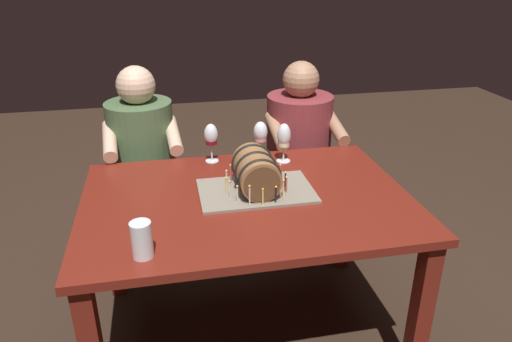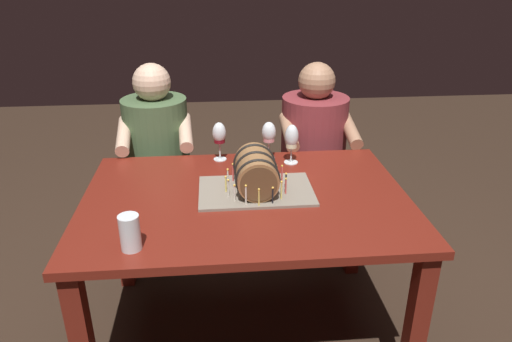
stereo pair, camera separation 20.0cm
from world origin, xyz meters
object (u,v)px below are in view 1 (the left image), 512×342
Objects in this scene: dining_table at (247,217)px; barrel_cake at (256,175)px; wine_glass_rose at (260,134)px; wine_glass_red at (211,136)px; person_seated_right at (298,161)px; wine_glass_white at (284,137)px; person_seated_left at (145,174)px; beer_pint at (142,241)px.

dining_table is 2.81× the size of barrel_cake.
wine_glass_red is at bearing 177.59° from wine_glass_rose.
person_seated_right is at bearing 31.61° from wine_glass_red.
wine_glass_white reaches higher than dining_table.
person_seated_left is (-0.69, 0.41, -0.31)m from wine_glass_white.
wine_glass_rose is (0.14, 0.40, 0.23)m from dining_table.
barrel_cake is at bearing -119.35° from person_seated_right.
beer_pint is at bearing -112.77° from wine_glass_red.
wine_glass_white is 1.51× the size of beer_pint.
wine_glass_white is at bearing -11.57° from wine_glass_red.
dining_table is 7.08× the size of wine_glass_red.
person_seated_right reaches higher than beer_pint.
wine_glass_rose is 0.98× the size of wine_glass_white.
person_seated_right is (0.20, 0.41, -0.31)m from wine_glass_white.
person_seated_left is at bearing 135.86° from wine_glass_red.
person_seated_right is (0.40, 0.71, -0.27)m from barrel_cake.
dining_table is 0.48m from wine_glass_white.
barrel_cake is 0.37m from wine_glass_white.
wine_glass_white is 0.55m from person_seated_right.
wine_glass_white is (0.20, 0.30, 0.04)m from barrel_cake.
person_seated_right is (0.55, 0.34, -0.32)m from wine_glass_red.
person_seated_left is (-0.02, 1.11, -0.25)m from beer_pint.
person_seated_right is at bearing 59.11° from dining_table.
wine_glass_red reaches higher than wine_glass_rose.
person_seated_left is (-0.35, 0.34, -0.32)m from wine_glass_red.
person_seated_right reaches higher than wine_glass_rose.
barrel_cake is at bearing -68.72° from wine_glass_red.
dining_table is at bearing -109.66° from wine_glass_rose.
wine_glass_red is at bearing 111.28° from barrel_cake.
wine_glass_rose is at bearing 75.20° from barrel_cake.
wine_glass_white is (0.35, -0.07, -0.00)m from wine_glass_red.
wine_glass_red reaches higher than barrel_cake.
person_seated_right is at bearing 60.65° from barrel_cake.
person_seated_left is at bearing -179.99° from person_seated_right.
wine_glass_red is at bearing 67.23° from beer_pint.
beer_pint is (-0.67, -0.70, -0.07)m from wine_glass_white.
wine_glass_red is 0.72m from person_seated_right.
person_seated_left is at bearing 149.57° from wine_glass_white.
person_seated_right reaches higher than wine_glass_red.
wine_glass_red is 0.35m from wine_glass_white.
beer_pint is 0.11× the size of person_seated_right.
wine_glass_white reaches higher than beer_pint.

